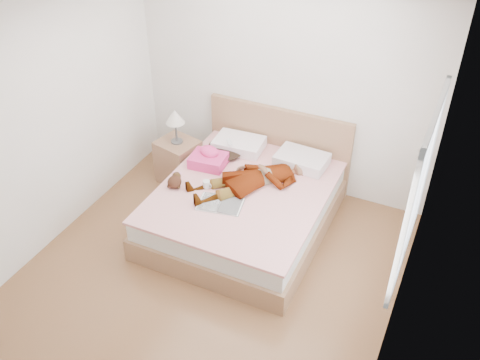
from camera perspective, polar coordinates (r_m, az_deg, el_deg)
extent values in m
plane|color=#54321A|center=(5.49, -3.85, -10.67)|extent=(4.00, 4.00, 0.00)
imported|color=white|center=(5.82, 1.55, 0.50)|extent=(1.42, 1.48, 0.21)
ellipsoid|color=black|center=(6.40, -1.50, 3.42)|extent=(0.61, 0.67, 0.08)
cube|color=silver|center=(6.26, -1.15, 4.07)|extent=(0.09, 0.09, 0.05)
plane|color=white|center=(4.03, -5.36, 15.68)|extent=(4.00, 4.00, 0.00)
plane|color=silver|center=(6.21, 4.60, 10.16)|extent=(3.60, 0.00, 3.60)
plane|color=white|center=(3.54, -21.03, -16.83)|extent=(3.60, 0.00, 3.60)
plane|color=silver|center=(5.63, -20.77, 4.94)|extent=(0.00, 4.00, 4.00)
plane|color=silver|center=(4.22, 17.55, -5.62)|extent=(0.00, 4.00, 4.00)
cube|color=white|center=(4.34, 18.43, -1.14)|extent=(0.02, 1.10, 1.30)
cube|color=silver|center=(3.88, 16.94, -5.82)|extent=(0.04, 0.06, 1.42)
cube|color=silver|center=(4.83, 19.62, 2.63)|extent=(0.04, 0.06, 1.42)
cube|color=silver|center=(4.76, 16.90, -7.69)|extent=(0.04, 1.22, 0.06)
cube|color=silver|center=(3.99, 20.25, 6.69)|extent=(0.04, 1.22, 0.06)
cube|color=silver|center=(4.34, 18.38, -1.12)|extent=(0.03, 0.04, 1.30)
cube|color=olive|center=(6.02, 0.41, -3.89)|extent=(1.78, 2.08, 0.26)
cube|color=silver|center=(5.87, 0.42, -2.09)|extent=(1.70, 2.00, 0.22)
cube|color=silver|center=(5.80, 0.42, -1.12)|extent=(1.74, 2.04, 0.03)
cube|color=brown|center=(6.56, 4.14, 3.72)|extent=(1.80, 0.07, 1.00)
cube|color=white|center=(6.43, -0.11, 3.86)|extent=(0.61, 0.44, 0.13)
cube|color=silver|center=(6.18, 6.61, 2.16)|extent=(0.60, 0.43, 0.13)
cube|color=#FF458D|center=(6.14, -3.40, 2.10)|extent=(0.43, 0.36, 0.13)
ellipsoid|color=#FA44A6|center=(6.14, -3.31, 3.05)|extent=(0.28, 0.24, 0.12)
cube|color=white|center=(5.57, -2.13, -2.59)|extent=(0.51, 0.39, 0.01)
cube|color=white|center=(5.60, -3.29, -2.31)|extent=(0.28, 0.34, 0.02)
cube|color=#242424|center=(5.54, -0.93, -2.69)|extent=(0.28, 0.34, 0.02)
cylinder|color=silver|center=(5.80, -3.61, -0.45)|extent=(0.09, 0.09, 0.09)
torus|color=white|center=(5.78, -3.30, -0.58)|extent=(0.06, 0.02, 0.06)
cylinder|color=black|center=(5.78, -3.62, -0.17)|extent=(0.08, 0.08, 0.00)
ellipsoid|color=black|center=(5.83, -7.00, -0.21)|extent=(0.19, 0.21, 0.13)
ellipsoid|color=beige|center=(5.81, -7.05, -0.21)|extent=(0.10, 0.11, 0.06)
sphere|color=#311E0D|center=(5.90, -6.78, 0.41)|extent=(0.10, 0.10, 0.10)
sphere|color=#F6A0CA|center=(5.92, -7.05, 0.77)|extent=(0.04, 0.04, 0.04)
sphere|color=pink|center=(5.90, -6.39, 0.71)|extent=(0.04, 0.04, 0.04)
ellipsoid|color=black|center=(5.83, -7.60, -0.63)|extent=(0.05, 0.07, 0.03)
ellipsoid|color=#301E0D|center=(5.80, -6.55, -0.73)|extent=(0.05, 0.07, 0.03)
cube|color=brown|center=(6.68, -6.57, 1.99)|extent=(0.54, 0.50, 0.57)
cylinder|color=#4F4F4F|center=(6.52, -6.75, 4.12)|extent=(0.17, 0.17, 0.02)
cylinder|color=#474747|center=(6.45, -6.84, 5.21)|extent=(0.03, 0.03, 0.29)
cone|color=beige|center=(6.35, -6.96, 6.73)|extent=(0.27, 0.27, 0.16)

